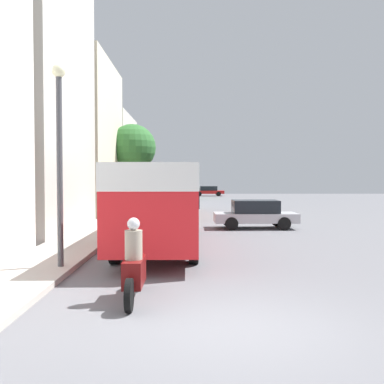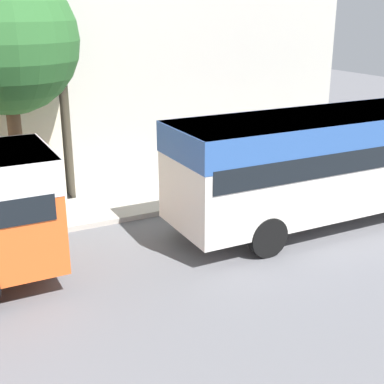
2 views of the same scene
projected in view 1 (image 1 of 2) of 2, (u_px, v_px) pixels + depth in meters
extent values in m
plane|color=slate|center=(242.00, 328.00, 7.24)|extent=(120.00, 120.00, 0.00)
cube|color=beige|center=(11.00, 89.00, 19.93)|extent=(5.88, 8.68, 13.38)
cube|color=beige|center=(76.00, 138.00, 29.86)|extent=(5.02, 9.56, 10.57)
cube|color=beige|center=(100.00, 160.00, 39.78)|extent=(5.67, 9.67, 8.30)
cube|color=red|center=(161.00, 200.00, 15.89)|extent=(2.52, 10.67, 2.43)
cube|color=white|center=(161.00, 177.00, 15.87)|extent=(2.54, 10.72, 0.73)
cube|color=black|center=(161.00, 192.00, 15.88)|extent=(2.57, 10.24, 0.53)
cylinder|color=black|center=(140.00, 223.00, 19.23)|extent=(0.28, 1.00, 1.00)
cylinder|color=black|center=(191.00, 223.00, 19.25)|extent=(0.28, 1.00, 1.00)
cylinder|color=black|center=(115.00, 247.00, 12.62)|extent=(0.28, 1.00, 1.00)
cylinder|color=black|center=(194.00, 247.00, 12.64)|extent=(0.28, 1.00, 1.00)
cube|color=#EA5B23|center=(172.00, 190.00, 28.56)|extent=(2.50, 9.94, 2.42)
cube|color=white|center=(172.00, 177.00, 28.53)|extent=(2.53, 9.99, 0.73)
cube|color=black|center=(172.00, 186.00, 28.55)|extent=(2.55, 9.54, 0.53)
cylinder|color=black|center=(158.00, 205.00, 31.66)|extent=(0.28, 1.00, 1.00)
cylinder|color=black|center=(189.00, 205.00, 31.69)|extent=(0.28, 1.00, 1.00)
cylinder|color=black|center=(150.00, 212.00, 25.51)|extent=(0.28, 1.00, 1.00)
cylinder|color=black|center=(189.00, 212.00, 25.53)|extent=(0.28, 1.00, 1.00)
cube|color=silver|center=(180.00, 186.00, 41.03)|extent=(2.50, 9.21, 2.53)
cube|color=#2D569E|center=(180.00, 177.00, 41.00)|extent=(2.52, 9.25, 0.76)
cube|color=black|center=(180.00, 182.00, 41.01)|extent=(2.55, 8.84, 0.56)
cylinder|color=black|center=(170.00, 198.00, 43.91)|extent=(0.28, 1.00, 1.00)
cylinder|color=black|center=(192.00, 197.00, 43.93)|extent=(0.28, 1.00, 1.00)
cylinder|color=black|center=(167.00, 200.00, 38.20)|extent=(0.28, 1.00, 1.00)
cylinder|color=black|center=(193.00, 200.00, 38.23)|extent=(0.28, 1.00, 1.00)
cube|color=#2D8447|center=(182.00, 185.00, 52.67)|extent=(2.49, 9.98, 2.39)
cube|color=silver|center=(182.00, 178.00, 52.64)|extent=(2.52, 10.03, 0.72)
cube|color=black|center=(182.00, 182.00, 52.66)|extent=(2.54, 9.58, 0.53)
cylinder|color=black|center=(173.00, 193.00, 55.79)|extent=(0.28, 1.00, 1.00)
cylinder|color=black|center=(191.00, 193.00, 55.81)|extent=(0.28, 1.00, 1.00)
cylinder|color=black|center=(171.00, 195.00, 49.61)|extent=(0.28, 1.00, 1.00)
cylinder|color=black|center=(191.00, 195.00, 49.63)|extent=(0.28, 1.00, 1.00)
cube|color=maroon|center=(134.00, 272.00, 8.87)|extent=(0.38, 1.10, 0.55)
cylinder|color=black|center=(139.00, 276.00, 9.68)|extent=(0.10, 0.64, 0.64)
cylinder|color=black|center=(129.00, 295.00, 8.08)|extent=(0.12, 0.64, 0.64)
cylinder|color=gray|center=(134.00, 245.00, 8.75)|extent=(0.36, 0.36, 0.60)
sphere|color=silver|center=(134.00, 224.00, 8.73)|extent=(0.26, 0.26, 0.26)
cube|color=red|center=(209.00, 192.00, 59.24)|extent=(4.26, 1.83, 0.43)
cube|color=black|center=(209.00, 188.00, 59.22)|extent=(2.34, 1.61, 0.61)
cylinder|color=black|center=(199.00, 194.00, 58.39)|extent=(0.64, 0.22, 0.64)
cylinder|color=black|center=(199.00, 193.00, 60.07)|extent=(0.64, 0.22, 0.64)
cylinder|color=black|center=(219.00, 194.00, 58.41)|extent=(0.64, 0.22, 0.64)
cylinder|color=black|center=(218.00, 193.00, 60.10)|extent=(0.64, 0.22, 0.64)
cube|color=#B7B7BC|center=(255.00, 217.00, 21.43)|extent=(4.11, 1.74, 0.46)
cube|color=black|center=(255.00, 207.00, 21.41)|extent=(2.26, 1.53, 0.64)
cylinder|color=black|center=(232.00, 224.00, 20.62)|extent=(0.64, 0.22, 0.64)
cylinder|color=black|center=(228.00, 220.00, 22.22)|extent=(0.64, 0.22, 0.64)
cylinder|color=black|center=(284.00, 224.00, 20.65)|extent=(0.64, 0.22, 0.64)
cylinder|color=black|center=(277.00, 220.00, 22.25)|extent=(0.64, 0.22, 0.64)
cylinder|color=#232838|center=(150.00, 193.00, 55.13)|extent=(0.26, 0.26, 0.79)
cylinder|color=maroon|center=(150.00, 188.00, 55.11)|extent=(0.32, 0.32, 0.66)
sphere|color=tan|center=(150.00, 184.00, 55.10)|extent=(0.21, 0.21, 0.21)
cylinder|color=brown|center=(133.00, 187.00, 33.35)|extent=(0.36, 0.36, 3.36)
sphere|color=#2D662D|center=(132.00, 148.00, 33.24)|extent=(3.66, 3.66, 3.66)
cylinder|color=#47474C|center=(60.00, 172.00, 11.47)|extent=(0.16, 0.16, 5.09)
sphere|color=beige|center=(59.00, 71.00, 11.38)|extent=(0.36, 0.36, 0.36)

